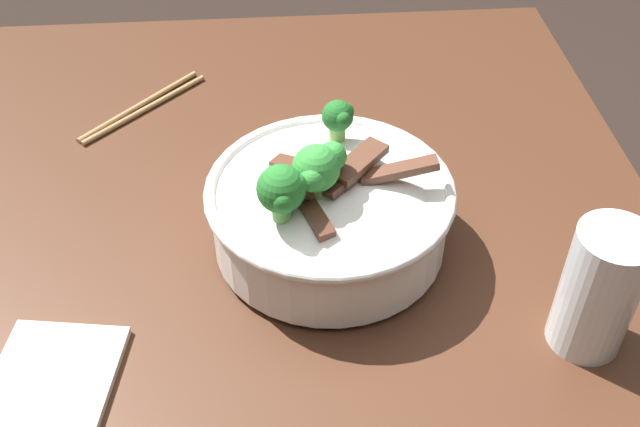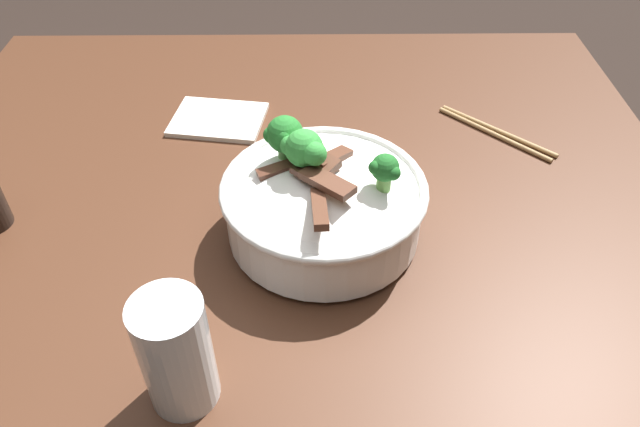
% 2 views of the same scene
% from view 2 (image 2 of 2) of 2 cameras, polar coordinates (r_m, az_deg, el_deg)
% --- Properties ---
extents(dining_table, '(1.13, 0.95, 0.76)m').
position_cam_2_polar(dining_table, '(0.92, -2.73, -1.52)').
color(dining_table, '#472819').
rests_on(dining_table, ground).
extents(rice_bowl, '(0.25, 0.25, 0.15)m').
position_cam_2_polar(rice_bowl, '(0.74, 0.30, 1.25)').
color(rice_bowl, white).
rests_on(rice_bowl, dining_table).
extents(drinking_glass, '(0.07, 0.07, 0.13)m').
position_cam_2_polar(drinking_glass, '(0.60, -13.33, -13.14)').
color(drinking_glass, white).
rests_on(drinking_glass, dining_table).
extents(chopsticks_pair, '(0.16, 0.15, 0.01)m').
position_cam_2_polar(chopsticks_pair, '(1.00, 16.24, 7.39)').
color(chopsticks_pair, '#9E7A4C').
rests_on(chopsticks_pair, dining_table).
extents(folded_napkin, '(0.16, 0.13, 0.01)m').
position_cam_2_polar(folded_napkin, '(1.00, -9.58, 8.76)').
color(folded_napkin, silver).
rests_on(folded_napkin, dining_table).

